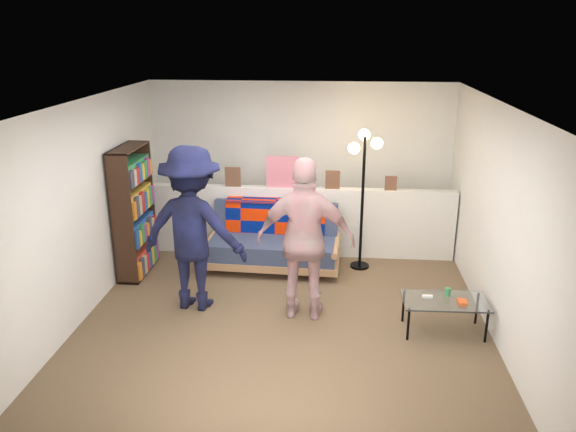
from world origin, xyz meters
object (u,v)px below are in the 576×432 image
object	(u,v)px
person_right	(306,240)
person_left	(193,229)
floor_lamp	(364,172)
coffee_table	(445,302)
bookshelf	(134,215)
futon_sofa	(274,242)

from	to	relation	value
person_right	person_left	bearing A→B (deg)	-3.19
floor_lamp	coffee_table	bearing A→B (deg)	-63.53
floor_lamp	person_left	distance (m)	2.40
coffee_table	bookshelf	bearing A→B (deg)	161.93
coffee_table	person_right	bearing A→B (deg)	171.65
bookshelf	coffee_table	size ratio (longest dim) A/B	1.88
bookshelf	coffee_table	xyz separation A→B (m)	(3.83, -1.25, -0.45)
futon_sofa	bookshelf	bearing A→B (deg)	-169.78
futon_sofa	person_left	size ratio (longest dim) A/B	0.96
bookshelf	coffee_table	world-z (taller)	bookshelf
floor_lamp	person_right	distance (m)	1.67
bookshelf	floor_lamp	distance (m)	3.07
bookshelf	person_right	world-z (taller)	person_right
bookshelf	person_left	size ratio (longest dim) A/B	0.89
floor_lamp	person_right	size ratio (longest dim) A/B	1.02
coffee_table	person_left	bearing A→B (deg)	172.54
futon_sofa	person_right	world-z (taller)	person_right
person_right	coffee_table	bearing A→B (deg)	174.87
futon_sofa	bookshelf	distance (m)	1.89
floor_lamp	person_right	world-z (taller)	floor_lamp
futon_sofa	person_right	bearing A→B (deg)	-69.69
futon_sofa	person_left	bearing A→B (deg)	-123.40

